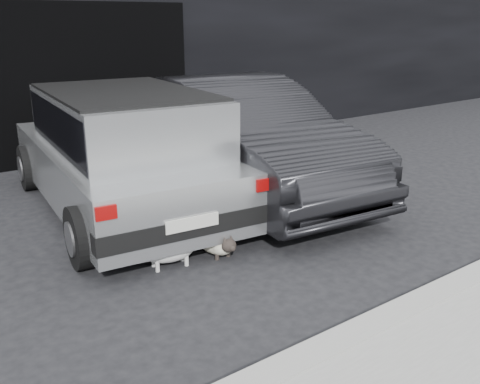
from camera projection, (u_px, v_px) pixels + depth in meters
ground at (136, 248)px, 5.71m from camera, size 80.00×80.00×0.00m
building_facade at (36, 9)px, 10.09m from camera, size 34.00×4.00×5.00m
garage_opening at (80, 83)px, 8.93m from camera, size 4.00×0.10×2.60m
curb at (393, 318)px, 4.27m from camera, size 18.00×0.25×0.12m
silver_hatchback at (123, 146)px, 6.59m from camera, size 2.41×4.33×1.53m
second_car at (239, 136)px, 7.43m from camera, size 2.15×4.90×1.56m
cat_siamese at (216, 243)px, 5.52m from camera, size 0.28×0.82×0.28m
cat_white at (173, 250)px, 5.26m from camera, size 0.75×0.34×0.35m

